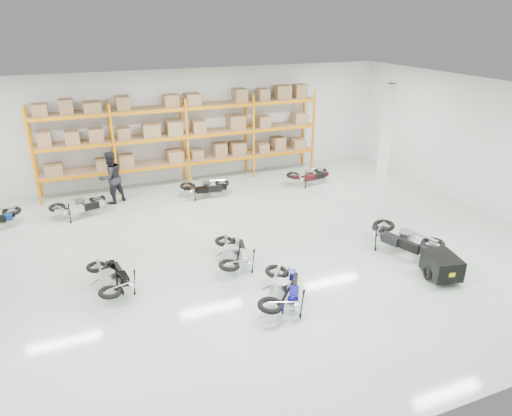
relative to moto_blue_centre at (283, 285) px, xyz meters
name	(u,v)px	position (x,y,z in m)	size (l,w,h in m)	color
room	(239,178)	(0.00, 2.97, 1.71)	(18.00, 18.00, 18.00)	#B8CDBB
pallet_rack	(184,129)	(0.00, 9.42, 1.72)	(11.28, 0.98, 3.62)	orange
structural_column	(384,154)	(5.20, 3.47, 1.71)	(0.25, 0.25, 4.50)	white
moto_blue_centre	(283,285)	(0.00, 0.00, 0.00)	(0.78, 1.76, 1.07)	#080853
moto_silver_left	(234,249)	(-0.47, 2.16, -0.03)	(0.74, 1.67, 1.02)	#B6B8BD
moto_black_far_left	(111,274)	(-3.74, 2.10, -0.04)	(0.72, 1.62, 0.99)	black
moto_touring_right	(403,234)	(4.35, 1.10, 0.06)	(0.87, 1.95, 1.19)	black
trailer	(442,266)	(4.35, -0.50, -0.15)	(0.93, 1.64, 0.66)	black
moto_back_b	(79,203)	(-4.29, 7.36, -0.04)	(0.73, 1.64, 1.00)	#A8ADB2
moto_back_c	(205,184)	(0.25, 7.55, -0.04)	(0.73, 1.63, 1.00)	black
moto_back_d	(310,172)	(4.61, 7.33, -0.04)	(0.72, 1.62, 0.99)	#3E0C13
person_back	(111,178)	(-3.10, 8.22, 0.44)	(0.95, 0.74, 1.94)	black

